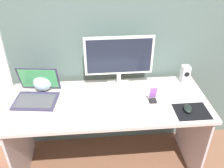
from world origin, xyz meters
The scene contains 11 objects.
ground_plane centered at (0.00, 0.00, 0.00)m, with size 8.00×8.00×0.00m, color brown.
wall_back centered at (0.00, 0.39, 1.25)m, with size 6.00×0.04×2.50m, color slate.
desk centered at (0.00, 0.00, 0.61)m, with size 1.57×0.63×0.76m.
monitor centered at (0.11, 0.22, 1.01)m, with size 0.56×0.14×0.44m.
speaker_right centered at (0.69, 0.23, 0.83)m, with size 0.07×0.08×0.15m.
laptop centered at (-0.55, 0.09, 0.81)m, with size 0.36×0.33×0.23m.
fishbowl centered at (-0.52, 0.21, 0.83)m, with size 0.16×0.16×0.16m, color silver.
keyboard_external centered at (0.08, -0.17, 0.76)m, with size 0.39×0.11×0.01m, color white.
mousepad centered at (0.61, -0.19, 0.76)m, with size 0.25×0.20×0.00m, color black.
mouse centered at (0.58, -0.17, 0.78)m, with size 0.06×0.10×0.04m, color black.
phone_in_dock centered at (0.35, -0.03, 0.81)m, with size 0.06×0.06×0.14m.
Camera 1 is at (-0.10, -1.54, 1.92)m, focal length 39.43 mm.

